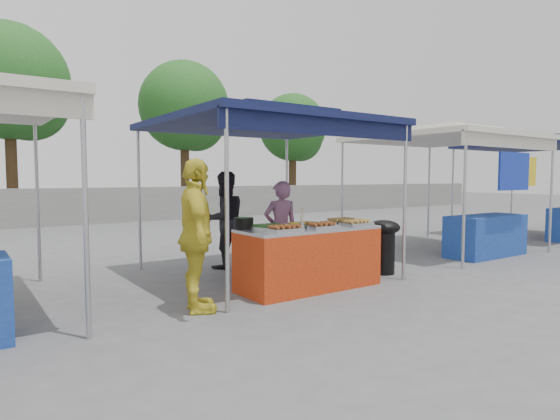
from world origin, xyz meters
TOP-DOWN VIEW (x-y plane):
  - ground_plane at (0.00, 0.00)m, footprint 80.00×80.00m
  - back_wall at (0.00, 11.00)m, footprint 40.00×0.25m
  - main_canopy at (0.00, 0.97)m, footprint 3.20×3.20m
  - neighbor_stall_right at (4.50, 0.57)m, footprint 3.20×3.20m
  - neighbor_stall_far at (8.50, 0.57)m, footprint 3.20×3.20m
  - tree_1 at (-2.19, 13.15)m, footprint 3.90×3.90m
  - tree_2 at (4.13, 13.25)m, footprint 3.71×3.69m
  - tree_3 at (9.68, 13.18)m, footprint 3.33×3.23m
  - vendor_table at (0.00, -0.10)m, footprint 2.00×0.80m
  - food_tray_fl at (-0.59, -0.34)m, footprint 0.42×0.30m
  - food_tray_fm at (0.01, -0.34)m, footprint 0.42×0.30m
  - food_tray_fr at (0.66, -0.34)m, footprint 0.42×0.30m
  - food_tray_bl at (-0.63, -0.04)m, footprint 0.42×0.30m
  - food_tray_bm at (-0.04, 0.00)m, footprint 0.42×0.30m
  - food_tray_br at (0.66, -0.02)m, footprint 0.42×0.30m
  - cooking_pot at (-0.84, 0.25)m, footprint 0.26×0.26m
  - skewer_cup at (-0.24, -0.25)m, footprint 0.07×0.07m
  - wok_burner at (1.58, -0.02)m, footprint 0.52×0.52m
  - crate_left at (-0.34, 0.46)m, footprint 0.48×0.34m
  - crate_right at (0.19, 0.66)m, footprint 0.47×0.33m
  - crate_stacked at (0.19, 0.66)m, footprint 0.45×0.31m
  - vendor_woman at (0.09, 0.71)m, footprint 0.61×0.47m
  - helper_man at (-0.26, 1.88)m, footprint 0.81×0.64m
  - customer_person at (-1.77, -0.26)m, footprint 0.73×1.11m

SIDE VIEW (x-z plane):
  - ground_plane at x=0.00m, z-range 0.00..0.00m
  - crate_right at x=0.19m, z-range 0.00..0.28m
  - crate_left at x=-0.34m, z-range 0.00..0.29m
  - crate_stacked at x=0.19m, z-range 0.28..0.55m
  - vendor_table at x=0.00m, z-range 0.00..0.85m
  - wok_burner at x=1.58m, z-range 0.08..0.95m
  - back_wall at x=0.00m, z-range 0.00..1.20m
  - vendor_woman at x=0.09m, z-range 0.00..1.48m
  - helper_man at x=-0.26m, z-range 0.00..1.64m
  - customer_person at x=-1.77m, z-range 0.00..1.76m
  - food_tray_fl at x=-0.59m, z-range 0.85..0.92m
  - food_tray_fm at x=0.01m, z-range 0.85..0.92m
  - food_tray_fr at x=0.66m, z-range 0.85..0.92m
  - food_tray_bl at x=-0.63m, z-range 0.85..0.92m
  - food_tray_bm at x=-0.04m, z-range 0.85..0.92m
  - food_tray_br at x=0.66m, z-range 0.85..0.92m
  - skewer_cup at x=-0.24m, z-range 0.85..0.94m
  - cooking_pot at x=-0.84m, z-range 0.85..1.00m
  - neighbor_stall_right at x=4.50m, z-range 0.32..2.89m
  - neighbor_stall_far at x=8.50m, z-range 0.32..2.89m
  - main_canopy at x=0.00m, z-range 1.08..3.65m
  - tree_3 at x=9.68m, z-range 1.02..6.57m
  - tree_2 at x=4.13m, z-range 1.16..7.50m
  - tree_1 at x=-2.19m, z-range 1.23..7.94m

